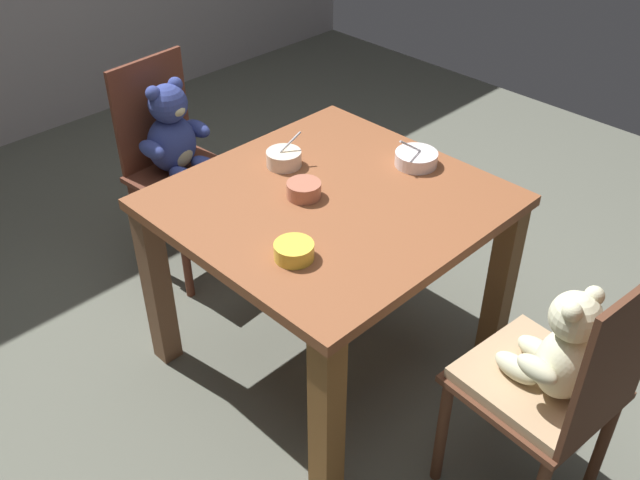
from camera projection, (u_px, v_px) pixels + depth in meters
ground_plane at (329, 356)px, 2.81m from camera, size 5.20×5.20×0.04m
dining_table at (330, 230)px, 2.45m from camera, size 1.02×0.98×0.72m
teddy_chair_near_front at (556, 371)px, 1.95m from camera, size 0.42×0.44×0.95m
teddy_chair_far_center at (174, 146)px, 2.94m from camera, size 0.42×0.40×0.93m
porridge_bowl_white_near_right at (416, 158)px, 2.53m from camera, size 0.16×0.15×0.12m
porridge_bowl_yellow_near_left at (294, 251)px, 2.09m from camera, size 0.12×0.12×0.05m
porridge_bowl_terracotta_center at (304, 190)px, 2.36m from camera, size 0.12×0.12×0.05m
porridge_bowl_cream_far_center at (284, 158)px, 2.53m from camera, size 0.13×0.13×0.12m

